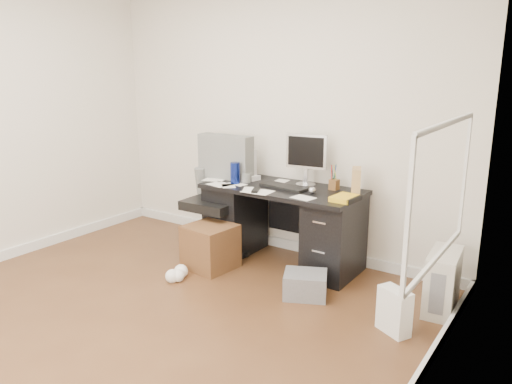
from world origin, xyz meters
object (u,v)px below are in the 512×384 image
Objects in this scene: desk at (282,223)px; lcd_monitor at (306,160)px; wicker_basket at (210,247)px; pc_tower at (443,282)px; office_chair at (215,197)px; keyboard at (284,187)px.

lcd_monitor is at bearing 47.19° from desk.
lcd_monitor is at bearing 46.08° from wicker_basket.
desk reaches higher than pc_tower.
desk is at bearing 14.05° from office_chair.
wicker_basket is at bearing -134.27° from desk.
keyboard reaches higher than wicker_basket.
lcd_monitor is 0.33m from keyboard.
keyboard is 1.13× the size of wicker_basket.
desk is 0.73m from office_chair.
lcd_monitor is 1.21× the size of wicker_basket.
desk is 1.56m from pc_tower.
keyboard is at bearing 41.79° from wicker_basket.
wicker_basket is (-2.03, -0.34, -0.03)m from pc_tower.
pc_tower is (2.22, 0.03, -0.36)m from office_chair.
keyboard is 0.40× the size of office_chair.
pc_tower is (1.54, -0.16, -0.16)m from desk.
office_chair reaches higher than keyboard.
pc_tower is (1.39, -0.32, -0.76)m from lcd_monitor.
desk is at bearing -140.41° from lcd_monitor.
wicker_basket is at bearing -60.06° from office_chair.
wicker_basket is at bearing -130.33° from keyboard.
lcd_monitor is 1.05× the size of pc_tower.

